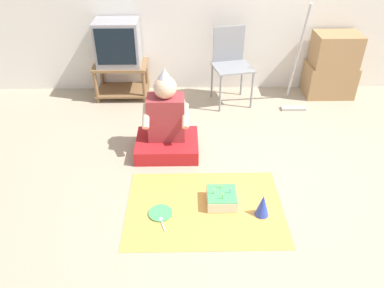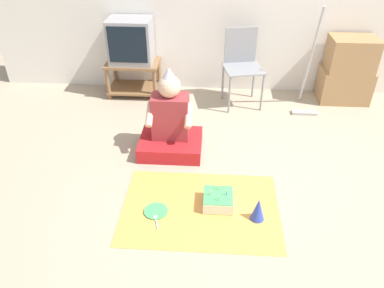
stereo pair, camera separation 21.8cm
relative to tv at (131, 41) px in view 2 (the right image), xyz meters
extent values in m
plane|color=tan|center=(1.47, -1.87, -0.67)|extent=(16.00, 16.00, 0.00)
cube|color=olive|center=(0.00, 0.00, -0.27)|extent=(0.63, 0.42, 0.03)
cube|color=olive|center=(0.00, 0.00, -0.59)|extent=(0.63, 0.42, 0.02)
cylinder|color=olive|center=(-0.28, -0.18, -0.46)|extent=(0.04, 0.04, 0.42)
cylinder|color=olive|center=(0.28, -0.18, -0.46)|extent=(0.04, 0.04, 0.42)
cylinder|color=olive|center=(-0.28, 0.17, -0.46)|extent=(0.04, 0.04, 0.42)
cylinder|color=olive|center=(0.28, 0.17, -0.46)|extent=(0.04, 0.04, 0.42)
cube|color=#99999E|center=(0.00, 0.00, 0.00)|extent=(0.50, 0.38, 0.51)
cube|color=black|center=(0.00, -0.19, 0.01)|extent=(0.44, 0.01, 0.41)
cube|color=gray|center=(1.31, -0.21, -0.22)|extent=(0.49, 0.47, 0.02)
cube|color=gray|center=(1.27, -0.03, -0.01)|extent=(0.36, 0.10, 0.41)
cylinder|color=gray|center=(1.16, -0.43, -0.45)|extent=(0.02, 0.02, 0.45)
cylinder|color=gray|center=(1.53, -0.35, -0.45)|extent=(0.02, 0.02, 0.45)
cylinder|color=gray|center=(1.09, -0.08, -0.45)|extent=(0.02, 0.02, 0.45)
cylinder|color=gray|center=(1.45, 0.00, -0.45)|extent=(0.02, 0.02, 0.45)
cube|color=#A87F51|center=(2.53, -0.01, -0.47)|extent=(0.57, 0.37, 0.39)
cube|color=#A87F51|center=(2.53, -0.01, -0.09)|extent=(0.51, 0.37, 0.38)
cube|color=#B2ADA3|center=(2.02, -0.40, -0.65)|extent=(0.28, 0.09, 0.03)
cylinder|color=#B7B7BC|center=(2.02, -0.24, -0.06)|extent=(0.03, 0.34, 1.17)
cube|color=red|center=(0.59, -1.23, -0.60)|extent=(0.59, 0.49, 0.14)
cube|color=#993338|center=(0.59, -1.18, -0.32)|extent=(0.34, 0.23, 0.43)
sphere|color=beige|center=(0.59, -1.18, -0.01)|extent=(0.21, 0.21, 0.21)
cone|color=silver|center=(0.59, -1.18, 0.12)|extent=(0.11, 0.11, 0.09)
cylinder|color=beige|center=(0.41, -1.27, -0.25)|extent=(0.06, 0.23, 0.19)
cylinder|color=beige|center=(0.76, -1.27, -0.25)|extent=(0.06, 0.23, 0.19)
cube|color=#EFA84C|center=(0.91, -2.02, -0.67)|extent=(1.25, 0.88, 0.01)
cube|color=#F4E0C6|center=(1.05, -1.97, -0.62)|extent=(0.24, 0.24, 0.09)
cube|color=#4CB266|center=(1.05, -1.97, -0.57)|extent=(0.23, 0.23, 0.01)
cylinder|color=#4C7FE5|center=(1.12, -1.97, -0.54)|extent=(0.01, 0.01, 0.05)
sphere|color=#FFCC4C|center=(1.12, -1.97, -0.51)|extent=(0.01, 0.01, 0.01)
cylinder|color=yellow|center=(1.05, -1.91, -0.54)|extent=(0.01, 0.01, 0.05)
sphere|color=#FFCC4C|center=(1.05, -1.91, -0.51)|extent=(0.01, 0.01, 0.01)
cylinder|color=#E58CCC|center=(0.99, -1.98, -0.54)|extent=(0.01, 0.01, 0.05)
sphere|color=#FFCC4C|center=(0.99, -1.98, -0.51)|extent=(0.01, 0.01, 0.01)
cylinder|color=#66C666|center=(1.05, -2.04, -0.54)|extent=(0.01, 0.01, 0.05)
sphere|color=#FFCC4C|center=(1.05, -2.04, -0.51)|extent=(0.01, 0.01, 0.01)
cone|color=blue|center=(1.35, -2.11, -0.57)|extent=(0.11, 0.11, 0.19)
cylinder|color=#4CB266|center=(0.56, -2.08, -0.66)|extent=(0.19, 0.19, 0.01)
ellipsoid|color=white|center=(0.57, -2.15, -0.66)|extent=(0.04, 0.05, 0.01)
cube|color=white|center=(0.59, -2.22, -0.66)|extent=(0.04, 0.10, 0.01)
camera|label=1|loc=(0.77, -4.22, 1.42)|focal=35.00mm
camera|label=2|loc=(0.99, -4.21, 1.42)|focal=35.00mm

